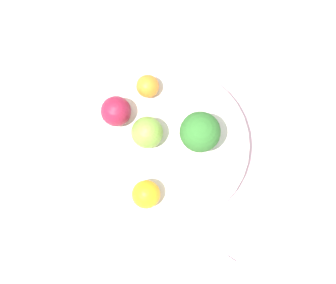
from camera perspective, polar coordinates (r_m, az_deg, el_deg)
name	(u,v)px	position (r m, az deg, el deg)	size (l,w,h in m)	color
ground_plane	(168,150)	(0.78, 0.00, -1.00)	(6.00, 6.00, 0.00)	gray
table_surface	(168,149)	(0.77, 0.00, -0.85)	(1.20, 1.20, 0.02)	silver
bowl	(168,146)	(0.74, 0.00, -0.44)	(0.25, 0.25, 0.03)	silver
broccoli	(200,132)	(0.68, 3.93, 1.19)	(0.06, 0.06, 0.08)	#8CB76B
apple_red	(116,111)	(0.72, -6.36, 3.75)	(0.05, 0.05, 0.05)	maroon
apple_green	(147,132)	(0.70, -2.55, 1.17)	(0.05, 0.05, 0.05)	olive
orange_front	(146,194)	(0.69, -2.69, -6.38)	(0.04, 0.04, 0.04)	orange
orange_back	(145,87)	(0.73, -2.86, 6.69)	(0.04, 0.04, 0.04)	orange
spoon	(215,282)	(0.75, 5.76, -16.64)	(0.06, 0.07, 0.01)	silver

